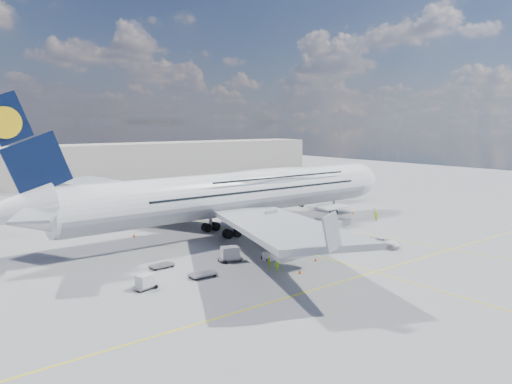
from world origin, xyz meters
TOP-DOWN VIEW (x-y plane):
  - ground at (0.00, 0.00)m, footprint 300.00×300.00m
  - taxi_line_main at (0.00, 0.00)m, footprint 0.25×220.00m
  - taxi_line_cross at (0.00, -20.00)m, footprint 120.00×0.25m
  - taxi_line_diag at (14.00, 10.00)m, footprint 14.16×99.06m
  - airliner at (0.26, 10.00)m, footprint 77.26×79.15m
  - jet_bridge at (29.81, 20.94)m, footprint 18.80×12.10m
  - cargo_loader at (16.82, 2.89)m, footprint 8.53×3.20m
  - terminal at (0.00, 95.00)m, footprint 180.00×16.00m
  - tree_line at (40.00, 140.00)m, footprint 160.00×6.00m
  - dolly_row_a at (-18.31, -8.11)m, footprint 3.37×1.88m
  - dolly_row_b at (-20.34, -1.38)m, footprint 3.18×1.79m
  - dolly_row_c at (-11.50, -4.43)m, footprint 3.59×2.67m
  - dolly_back at (-25.84, -7.84)m, footprint 3.01×2.14m
  - dolly_nose_far at (14.44, -0.14)m, footprint 2.89×1.98m
  - dolly_nose_near at (-0.29, -1.47)m, footprint 3.42×2.39m
  - baggage_tug at (-6.63, -7.35)m, footprint 2.92×2.08m
  - catering_truck_inner at (-4.94, 25.11)m, footprint 7.73×5.10m
  - catering_truck_outer at (-19.90, 47.23)m, footprint 7.38×3.89m
  - service_van at (10.89, -12.65)m, footprint 4.96×6.28m
  - crew_nose at (31.03, 4.32)m, footprint 0.69×0.72m
  - crew_loader at (26.68, 0.52)m, footprint 1.22×1.13m
  - crew_wing at (-9.70, -10.64)m, footprint 0.77×1.02m
  - crew_van at (13.78, 2.28)m, footprint 0.70×0.90m
  - crew_tug at (-9.25, -11.84)m, footprint 1.31×0.81m
  - cone_nose at (29.40, 8.61)m, footprint 0.46×0.46m
  - cone_wing_left_inner at (-15.55, 17.29)m, footprint 0.49×0.49m
  - cone_wing_left_outer at (-10.85, 31.35)m, footprint 0.42×0.42m
  - cone_wing_right_inner at (-2.33, -11.80)m, footprint 0.38×0.38m
  - cone_wing_right_outer at (-7.94, -14.59)m, footprint 0.44×0.44m

SIDE VIEW (x-z plane):
  - ground at x=0.00m, z-range 0.00..0.00m
  - taxi_line_main at x=0.00m, z-range 0.00..0.01m
  - taxi_line_cross at x=0.00m, z-range 0.00..0.01m
  - taxi_line_diag at x=14.00m, z-range 0.00..0.01m
  - cone_wing_right_inner at x=-2.33m, z-range -0.01..0.47m
  - cone_wing_left_outer at x=-10.85m, z-range -0.01..0.53m
  - cone_wing_right_outer at x=-7.94m, z-range -0.01..0.55m
  - cone_nose at x=29.40m, z-range -0.01..0.58m
  - cone_wing_left_inner at x=-15.55m, z-range -0.01..0.62m
  - dolly_row_b at x=-20.34m, z-range 0.12..0.58m
  - dolly_row_a at x=-18.31m, z-range 0.13..0.62m
  - baggage_tug at x=-6.63m, z-range -0.10..1.57m
  - service_van at x=10.89m, z-range 0.00..1.59m
  - crew_wing at x=-9.70m, z-range 0.00..1.61m
  - crew_van at x=13.78m, z-range 0.00..1.64m
  - crew_nose at x=31.03m, z-range 0.00..1.66m
  - dolly_nose_far at x=14.44m, z-range 0.06..1.73m
  - dolly_back at x=-25.84m, z-range 0.06..1.79m
  - crew_tug at x=-9.25m, z-range 0.00..1.96m
  - crew_loader at x=26.68m, z-range 0.00..2.02m
  - dolly_nose_near at x=-0.29m, z-range 0.07..2.04m
  - dolly_row_c at x=-11.50m, z-range 0.08..2.11m
  - cargo_loader at x=16.82m, z-range -0.59..3.09m
  - catering_truck_outer at x=-19.90m, z-range -0.15..4.04m
  - catering_truck_inner at x=-4.94m, z-range -0.12..4.15m
  - tree_line at x=40.00m, z-range 0.00..8.00m
  - terminal at x=0.00m, z-range 0.00..12.00m
  - jet_bridge at x=29.81m, z-range 2.60..11.10m
  - airliner at x=0.26m, z-range -4.98..18.72m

